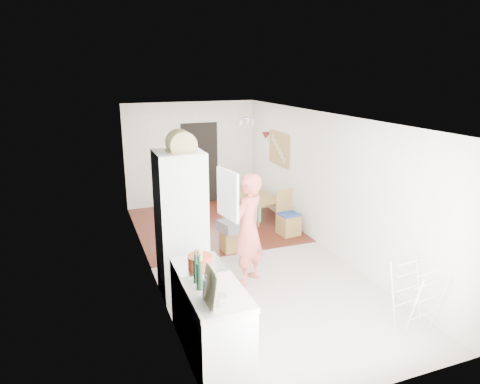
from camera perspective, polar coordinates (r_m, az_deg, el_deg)
room_shell at (r=7.24m, az=0.49°, el=0.17°), size 3.20×7.00×2.50m
floor at (r=7.68m, az=0.46°, el=-8.84°), size 3.20×7.00×0.01m
wood_floor_overlay at (r=9.29m, az=-3.69°, el=-4.30°), size 3.20×3.30×0.01m
sage_wall_panel at (r=4.79m, az=-8.58°, el=-0.87°), size 0.02×3.00×1.30m
tile_splashback at (r=4.55m, az=-6.62°, el=-11.23°), size 0.02×1.90×0.50m
doorway_recess at (r=10.57m, az=-5.37°, el=3.79°), size 0.90×0.04×2.00m
base_cabinet at (r=4.99m, az=-3.00°, el=-18.13°), size 0.60×0.90×0.86m
worktop at (r=4.74m, az=-3.08°, el=-13.52°), size 0.62×0.92×0.06m
range_cooker at (r=5.59m, az=-5.44°, el=-13.95°), size 0.60×0.60×0.88m
cooker_top at (r=5.38m, az=-5.57°, el=-9.70°), size 0.60×0.60×0.04m
fridge_housing at (r=6.23m, az=-7.85°, el=-4.34°), size 0.66×0.66×2.15m
fridge_door at (r=5.97m, az=-1.65°, el=-0.32°), size 0.14×0.56×0.70m
fridge_interior at (r=6.16m, az=-5.21°, el=0.14°), size 0.02×0.52×0.66m
pinboard at (r=9.49m, az=5.25°, el=5.77°), size 0.03×0.90×0.70m
pinboard_frame at (r=9.49m, az=5.16°, el=5.77°), size 0.00×0.94×0.74m
wall_sconce at (r=10.02m, az=3.43°, el=7.51°), size 0.18×0.18×0.16m
person at (r=6.50m, az=1.08°, el=-3.72°), size 0.90×0.84×2.07m
dining_table at (r=9.72m, az=2.20°, el=-2.09°), size 0.84×1.27×0.42m
dining_chair at (r=8.62m, az=6.54°, el=-2.87°), size 0.42×0.42×0.90m
stool at (r=7.88m, az=-1.28°, el=-6.52°), size 0.34×0.34×0.41m
grey_drape at (r=7.75m, az=-1.09°, el=-4.55°), size 0.49×0.49×0.18m
drying_rack at (r=6.06m, az=22.44°, el=-12.79°), size 0.49×0.45×0.86m
bread_bin at (r=5.92m, az=-7.87°, el=6.39°), size 0.41×0.39×0.21m
red_casserole at (r=5.21m, az=-5.39°, el=-9.29°), size 0.30×0.30×0.17m
steel_pan at (r=4.51m, az=-2.91°, el=-14.12°), size 0.19×0.19×0.09m
held_bottle at (r=6.40m, az=2.58°, el=-2.95°), size 0.05×0.05×0.25m
bottle_a at (r=4.73m, az=-5.42°, el=-11.12°), size 0.08×0.08×0.31m
bottle_b at (r=4.88m, az=-5.88°, el=-10.44°), size 0.07×0.07×0.28m
bottle_c at (r=4.56m, az=-4.40°, el=-12.82°), size 0.11×0.11×0.23m
pepper_mill_front at (r=5.11m, az=-5.77°, el=-9.45°), size 0.06×0.06×0.23m
pepper_mill_back at (r=5.09m, az=-5.36°, el=-9.55°), size 0.08×0.08×0.23m
chopping_boards at (r=4.40m, az=-3.98°, el=-12.57°), size 0.07×0.30×0.41m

